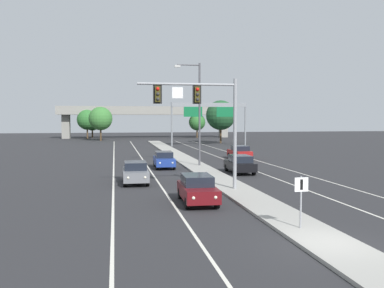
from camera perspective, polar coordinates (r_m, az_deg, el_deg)
name	(u,v)px	position (r m, az deg, el deg)	size (l,w,h in m)	color
ground_plane	(329,246)	(17.16, 17.91, -12.86)	(260.00, 260.00, 0.00)	#28282B
median_island	(216,178)	(33.76, 3.28, -4.55)	(2.40, 110.00, 0.15)	#9E9B93
lane_stripe_oncoming_center	(150,170)	(39.90, -5.69, -3.43)	(0.14, 100.00, 0.01)	silver
lane_stripe_receding_center	(246,168)	(41.71, 7.30, -3.14)	(0.14, 100.00, 0.01)	silver
edge_stripe_left	(114,170)	(39.78, -10.45, -3.49)	(0.14, 100.00, 0.01)	silver
edge_stripe_right	(279,167)	(42.82, 11.52, -3.01)	(0.14, 100.00, 0.01)	silver
overhead_signal_mast	(205,110)	(27.50, 1.72, 4.54)	(6.46, 0.44, 7.20)	gray
median_sign_post	(301,194)	(18.59, 14.39, -6.53)	(0.60, 0.10, 2.20)	gray
street_lamp_median	(197,108)	(41.80, 0.72, 4.85)	(2.58, 0.28, 10.00)	#4C4C51
car_oncoming_darkred	(197,189)	(24.08, 0.73, -6.00)	(1.92, 4.51, 1.58)	#5B0F14
car_oncoming_grey	(135,172)	(31.63, -7.59, -3.76)	(1.86, 4.49, 1.58)	slate
car_oncoming_blue	(164,160)	(40.99, -3.77, -2.09)	(1.91, 4.50, 1.58)	navy
car_receding_black	(240,164)	(37.26, 6.43, -2.66)	(1.86, 4.48, 1.58)	black
car_receding_red	(240,152)	(50.23, 6.39, -1.08)	(1.90, 4.50, 1.58)	maroon
highway_sign_gantry	(209,110)	(73.53, 2.32, 4.53)	(13.28, 0.42, 7.50)	gray
overpass_bridge	(147,114)	(104.69, -6.02, 3.99)	(42.40, 6.40, 7.65)	gray
tree_far_left_c	(101,119)	(92.64, -12.15, 3.34)	(5.00, 5.00, 7.23)	#4C3823
tree_far_left_b	(87,120)	(102.05, -13.85, 3.18)	(4.73, 4.73, 6.84)	#4C3823
tree_far_left_a	(92,123)	(108.25, -13.21, 2.77)	(3.88, 3.88, 5.61)	#4C3823
tree_far_right_a	(197,122)	(104.50, 0.68, 2.93)	(4.06, 4.06, 5.87)	#4C3823
tree_far_right_c	(221,115)	(81.68, 3.87, 3.87)	(5.68, 5.68, 8.22)	#4C3823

